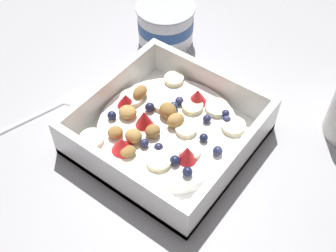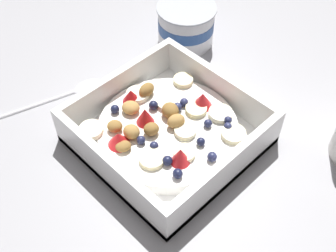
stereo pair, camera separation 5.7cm
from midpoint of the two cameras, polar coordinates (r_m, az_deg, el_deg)
ground_plane at (r=0.61m, az=-3.15°, el=-0.92°), size 2.40×2.40×0.00m
fruit_bowl at (r=0.58m, az=-2.93°, el=-0.76°), size 0.21×0.21×0.06m
spoon at (r=0.66m, az=-16.14°, el=2.87°), size 0.07×0.17×0.01m
yogurt_cup at (r=0.73m, az=-2.62°, el=13.05°), size 0.10×0.10×0.07m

